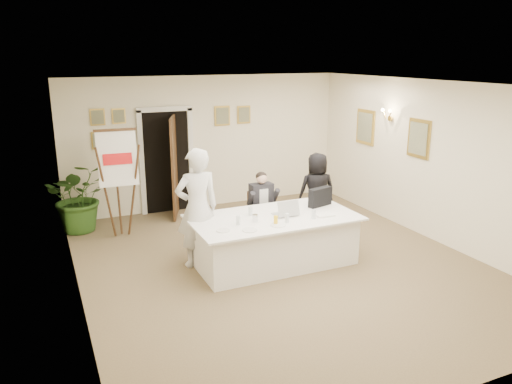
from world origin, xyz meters
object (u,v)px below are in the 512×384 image
object	(u,v)px
laptop_bag	(320,197)
steel_jug	(255,218)
seated_man	(262,207)
standing_woman	(317,191)
paper_stack	(325,215)
oj_glass	(276,220)
potted_palm	(80,196)
conference_table	(273,239)
flip_chart	(119,189)
standing_man	(197,208)
laptop	(285,206)

from	to	relation	value
laptop_bag	steel_jug	bearing A→B (deg)	176.90
seated_man	standing_woman	world-z (taller)	standing_woman
paper_stack	oj_glass	world-z (taller)	oj_glass
potted_palm	paper_stack	world-z (taller)	potted_palm
oj_glass	steel_jug	size ratio (longest dim) A/B	1.18
conference_table	paper_stack	xyz separation A→B (m)	(0.75, -0.30, 0.40)
potted_palm	seated_man	bearing A→B (deg)	-33.17
oj_glass	seated_man	bearing A→B (deg)	73.68
paper_stack	conference_table	bearing A→B (deg)	158.10
flip_chart	steel_jug	world-z (taller)	flip_chart
laptop_bag	paper_stack	xyz separation A→B (m)	(-0.21, -0.49, -0.14)
conference_table	flip_chart	distance (m)	3.00
standing_man	laptop	distance (m)	1.37
laptop_bag	oj_glass	xyz separation A→B (m)	(-1.08, -0.53, -0.09)
seated_man	laptop_bag	distance (m)	1.08
seated_man	oj_glass	world-z (taller)	seated_man
potted_palm	oj_glass	distance (m)	4.05
seated_man	standing_woman	distance (m)	1.24
seated_man	standing_man	distance (m)	1.50
flip_chart	laptop	xyz separation A→B (m)	(2.20, -2.18, 0.02)
standing_man	conference_table	bearing A→B (deg)	159.02
seated_man	standing_woman	xyz separation A→B (m)	(1.22, 0.19, 0.10)
laptop	steel_jug	distance (m)	0.57
standing_man	laptop_bag	distance (m)	2.07
standing_man	standing_woman	bearing A→B (deg)	-165.16
potted_palm	steel_jug	world-z (taller)	potted_palm
seated_man	standing_man	world-z (taller)	standing_man
flip_chart	standing_man	world-z (taller)	flip_chart
standing_woman	paper_stack	xyz separation A→B (m)	(-0.72, -1.45, 0.06)
seated_man	flip_chart	xyz separation A→B (m)	(-2.25, 1.23, 0.26)
conference_table	potted_palm	bearing A→B (deg)	132.85
oj_glass	conference_table	bearing A→B (deg)	69.17
standing_man	steel_jug	world-z (taller)	standing_man
conference_table	seated_man	xyz separation A→B (m)	(0.25, 0.95, 0.24)
conference_table	potted_palm	world-z (taller)	potted_palm
standing_woman	steel_jug	world-z (taller)	standing_woman
oj_glass	laptop_bag	bearing A→B (deg)	26.20
laptop	oj_glass	xyz separation A→B (m)	(-0.33, -0.35, -0.07)
conference_table	oj_glass	xyz separation A→B (m)	(-0.13, -0.35, 0.45)
potted_palm	laptop	bearing A→B (deg)	-45.03
seated_man	standing_man	xyz separation A→B (m)	(-1.36, -0.56, 0.31)
oj_glass	paper_stack	bearing A→B (deg)	3.06
standing_woman	paper_stack	size ratio (longest dim) A/B	5.28
conference_table	seated_man	bearing A→B (deg)	75.37
flip_chart	potted_palm	world-z (taller)	flip_chart
laptop_bag	oj_glass	distance (m)	1.21
flip_chart	standing_woman	xyz separation A→B (m)	(3.47, -1.03, -0.17)
flip_chart	paper_stack	bearing A→B (deg)	-42.11
flip_chart	potted_palm	distance (m)	0.94
flip_chart	paper_stack	xyz separation A→B (m)	(2.74, -2.48, -0.11)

